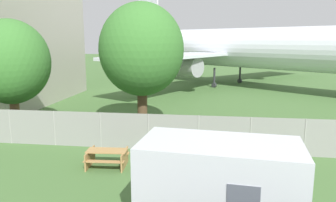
# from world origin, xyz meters

# --- Properties ---
(perimeter_fence) EXTENTS (56.07, 0.07, 1.88)m
(perimeter_fence) POSITION_xyz_m (-0.00, 11.32, 0.94)
(perimeter_fence) COLOR gray
(perimeter_fence) RESTS_ON ground
(airplane) EXTENTS (38.73, 31.54, 13.76)m
(airplane) POSITION_xyz_m (6.06, 35.58, 4.55)
(airplane) COLOR silver
(airplane) RESTS_ON ground
(portable_cabin) EXTENTS (4.87, 2.83, 2.66)m
(portable_cabin) POSITION_xyz_m (3.46, 4.66, 1.33)
(portable_cabin) COLOR silver
(portable_cabin) RESTS_ON ground
(picnic_bench_near_cabin) EXTENTS (1.85, 1.51, 0.76)m
(picnic_bench_near_cabin) POSITION_xyz_m (-1.38, 8.82, 0.47)
(picnic_bench_near_cabin) COLOR #A37A47
(picnic_bench_near_cabin) RESTS_ON ground
(tree_near_hangar) EXTENTS (4.53, 4.53, 6.78)m
(tree_near_hangar) POSITION_xyz_m (-8.60, 13.33, 4.27)
(tree_near_hangar) COLOR brown
(tree_near_hangar) RESTS_ON ground
(tree_left_of_cabin) EXTENTS (5.09, 5.09, 7.79)m
(tree_left_of_cabin) POSITION_xyz_m (-1.09, 14.93, 4.97)
(tree_left_of_cabin) COLOR #4C3823
(tree_left_of_cabin) RESTS_ON ground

